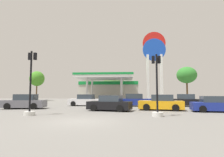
# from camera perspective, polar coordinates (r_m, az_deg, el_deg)

# --- Properties ---
(ground_plane) EXTENTS (90.00, 90.00, 0.00)m
(ground_plane) POSITION_cam_1_polar(r_m,az_deg,el_deg) (11.48, -9.79, -13.12)
(ground_plane) COLOR slate
(ground_plane) RESTS_ON ground
(gas_station) EXTENTS (11.00, 14.48, 4.64)m
(gas_station) POSITION_cam_1_polar(r_m,az_deg,el_deg) (35.52, -0.90, -3.70)
(gas_station) COLOR beige
(gas_station) RESTS_ON ground
(station_pole_sign) EXTENTS (3.95, 0.56, 12.42)m
(station_pole_sign) POSITION_cam_1_polar(r_m,az_deg,el_deg) (32.55, 13.15, 6.47)
(station_pole_sign) COLOR white
(station_pole_sign) RESTS_ON ground
(car_0) EXTENTS (4.62, 2.42, 1.59)m
(car_0) POSITION_cam_1_polar(r_m,az_deg,el_deg) (22.29, -25.75, -6.70)
(car_0) COLOR black
(car_0) RESTS_ON ground
(car_1) EXTENTS (4.76, 3.06, 1.58)m
(car_1) POSITION_cam_1_polar(r_m,az_deg,el_deg) (25.50, 22.50, -6.49)
(car_1) COLOR black
(car_1) RESTS_ON ground
(car_2) EXTENTS (4.48, 2.71, 1.50)m
(car_2) POSITION_cam_1_polar(r_m,az_deg,el_deg) (17.76, -0.71, -7.93)
(car_2) COLOR black
(car_2) RESTS_ON ground
(car_3) EXTENTS (4.40, 2.20, 1.53)m
(car_3) POSITION_cam_1_polar(r_m,az_deg,el_deg) (24.90, -8.44, -6.89)
(car_3) COLOR black
(car_3) RESTS_ON ground
(car_4) EXTENTS (4.56, 2.15, 1.62)m
(car_4) POSITION_cam_1_polar(r_m,az_deg,el_deg) (24.19, 7.25, -6.88)
(car_4) COLOR black
(car_4) RESTS_ON ground
(car_5) EXTENTS (4.21, 2.22, 1.45)m
(car_5) POSITION_cam_1_polar(r_m,az_deg,el_deg) (19.16, 29.49, -7.17)
(car_5) COLOR black
(car_5) RESTS_ON ground
(car_6) EXTENTS (4.60, 2.53, 1.56)m
(car_6) POSITION_cam_1_polar(r_m,az_deg,el_deg) (19.08, 15.07, -7.46)
(car_6) COLOR black
(car_6) RESTS_ON ground
(traffic_signal_0) EXTENTS (0.81, 0.81, 4.62)m
(traffic_signal_0) POSITION_cam_1_polar(r_m,az_deg,el_deg) (13.87, 13.99, -5.49)
(traffic_signal_0) COLOR silver
(traffic_signal_0) RESTS_ON ground
(traffic_signal_1) EXTENTS (0.82, 0.82, 5.02)m
(traffic_signal_1) POSITION_cam_1_polar(r_m,az_deg,el_deg) (15.49, -24.28, -4.51)
(traffic_signal_1) COLOR silver
(traffic_signal_1) RESTS_ON ground
(tree_0) EXTENTS (3.28, 3.28, 6.66)m
(tree_0) POSITION_cam_1_polar(r_m,az_deg,el_deg) (44.62, -22.50, -0.08)
(tree_0) COLOR brown
(tree_0) RESTS_ON ground
(tree_1) EXTENTS (4.50, 4.50, 6.38)m
(tree_1) POSITION_cam_1_polar(r_m,az_deg,el_deg) (40.76, 0.53, -1.24)
(tree_1) COLOR brown
(tree_1) RESTS_ON ground
(tree_2) EXTENTS (3.98, 3.98, 7.09)m
(tree_2) POSITION_cam_1_polar(r_m,az_deg,el_deg) (40.28, 22.40, 0.98)
(tree_2) COLOR brown
(tree_2) RESTS_ON ground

